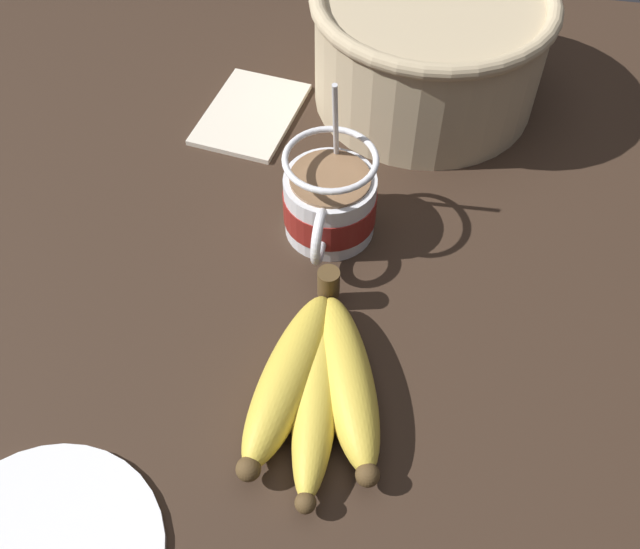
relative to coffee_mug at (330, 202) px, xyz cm
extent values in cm
cube|color=#332319|center=(8.90, -2.25, -5.53)|extent=(113.68, 113.68, 3.58)
cylinder|color=silver|center=(-0.13, 0.00, -0.41)|extent=(8.78, 8.78, 6.67)
cylinder|color=maroon|center=(-0.13, 0.00, -0.54)|extent=(8.98, 8.98, 3.21)
torus|color=silver|center=(5.14, 0.00, 0.84)|extent=(5.30, 0.90, 5.30)
cylinder|color=#846042|center=(-0.13, 0.00, 3.03)|extent=(7.58, 7.58, 0.40)
torus|color=silver|center=(-0.13, 0.00, 5.42)|extent=(8.78, 8.78, 0.60)
cylinder|color=silver|center=(-3.12, 0.00, 5.02)|extent=(3.39, 0.50, 14.63)
ellipsoid|color=silver|center=(-1.67, 0.00, -2.24)|extent=(3.00, 2.00, 0.80)
cylinder|color=#4C381E|center=(9.02, 1.48, -0.89)|extent=(2.00, 2.00, 3.00)
ellipsoid|color=gold|center=(18.32, -0.06, -1.60)|extent=(17.32, 7.00, 4.30)
sphere|color=#4C381E|center=(26.62, -1.44, -1.60)|extent=(1.93, 1.93, 1.93)
ellipsoid|color=gold|center=(19.13, 2.39, -1.94)|extent=(18.55, 5.23, 3.61)
sphere|color=#4C381E|center=(28.24, 3.21, -1.94)|extent=(1.63, 1.63, 1.63)
ellipsoid|color=gold|center=(17.70, 4.59, -1.66)|extent=(16.87, 9.46, 4.17)
sphere|color=#4C381E|center=(25.43, 7.35, -1.66)|extent=(1.87, 1.87, 1.87)
cylinder|color=tan|center=(-22.40, 7.08, 2.41)|extent=(25.03, 25.03, 12.32)
torus|color=tan|center=(-22.40, 7.08, 8.57)|extent=(26.28, 26.28, 1.75)
cube|color=beige|center=(-15.46, -11.80, -3.44)|extent=(15.19, 11.67, 0.60)
camera|label=1|loc=(46.71, 7.69, 48.97)|focal=40.00mm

